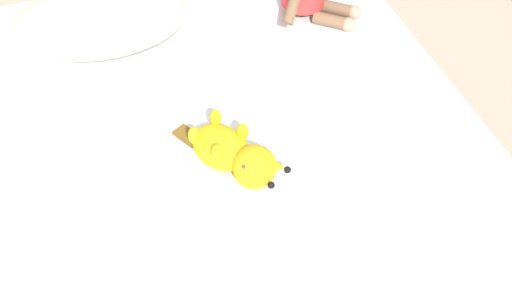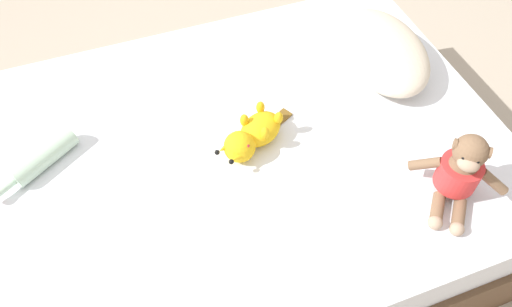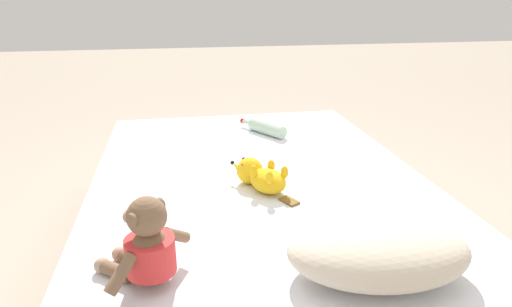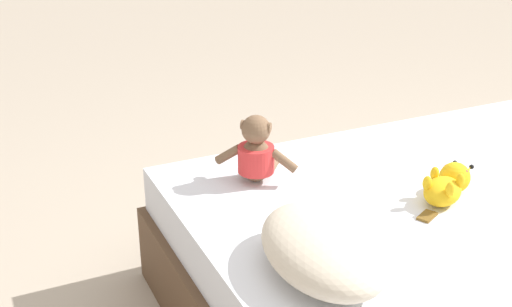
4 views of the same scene
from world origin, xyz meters
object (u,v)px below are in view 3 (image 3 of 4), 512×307
object	(u,v)px
bed	(259,227)
plush_yellow_creature	(260,176)
pillow	(378,250)
plush_monkey	(147,248)
glass_bottle	(266,128)

from	to	relation	value
bed	plush_yellow_creature	bearing A→B (deg)	81.56
pillow	plush_monkey	world-z (taller)	plush_monkey
bed	pillow	bearing A→B (deg)	105.12
bed	plush_monkey	bearing A→B (deg)	56.58
pillow	plush_monkey	size ratio (longest dim) A/B	1.92
pillow	plush_monkey	xyz separation A→B (m)	(0.57, -0.07, 0.03)
bed	plush_monkey	size ratio (longest dim) A/B	7.38
bed	pillow	distance (m)	0.75
plush_monkey	pillow	bearing A→B (deg)	172.78
plush_monkey	glass_bottle	size ratio (longest dim) A/B	0.92
bed	glass_bottle	size ratio (longest dim) A/B	6.80
plush_monkey	glass_bottle	world-z (taller)	plush_monkey
pillow	plush_yellow_creature	xyz separation A→B (m)	(0.19, -0.57, -0.02)
pillow	glass_bottle	bearing A→B (deg)	-88.01
bed	pillow	size ratio (longest dim) A/B	3.85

